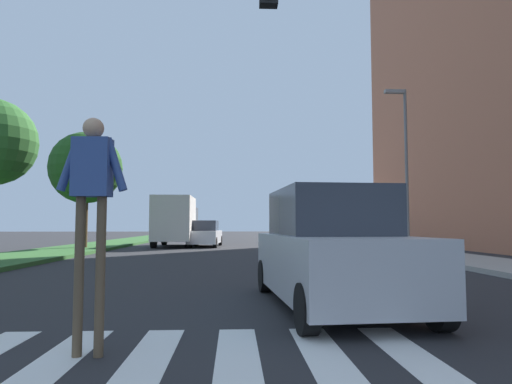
% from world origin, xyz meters
% --- Properties ---
extents(ground_plane, '(140.00, 140.00, 0.00)m').
position_xyz_m(ground_plane, '(0.00, 30.00, 0.00)').
color(ground_plane, '#262628').
extents(crosswalk, '(4.95, 2.20, 0.01)m').
position_xyz_m(crosswalk, '(0.00, 6.21, 0.00)').
color(crosswalk, silver).
rests_on(crosswalk, ground_plane).
extents(median_strip, '(3.62, 64.00, 0.15)m').
position_xyz_m(median_strip, '(-8.05, 28.00, 0.07)').
color(median_strip, '#2D5B28').
rests_on(median_strip, ground_plane).
extents(tree_far, '(3.92, 3.92, 6.31)m').
position_xyz_m(tree_far, '(-7.76, 26.64, 4.48)').
color(tree_far, '#4C3823').
rests_on(tree_far, median_strip).
extents(sidewalk_right, '(3.00, 64.00, 0.15)m').
position_xyz_m(sidewalk_right, '(8.83, 28.00, 0.07)').
color(sidewalk_right, '#9E9991').
rests_on(sidewalk_right, ground_plane).
extents(street_lamp_right, '(1.02, 0.24, 7.50)m').
position_xyz_m(street_lamp_right, '(8.23, 21.76, 4.59)').
color(street_lamp_right, slate).
rests_on(street_lamp_right, sidewalk_right).
extents(pedestrian_performer, '(0.75, 0.25, 2.49)m').
position_xyz_m(pedestrian_performer, '(-1.09, 6.15, 1.66)').
color(pedestrian_performer, brown).
rests_on(pedestrian_performer, ground_plane).
extents(suv_crossing, '(2.27, 4.73, 1.97)m').
position_xyz_m(suv_crossing, '(2.04, 8.92, 0.93)').
color(suv_crossing, '#B7B7BC').
rests_on(suv_crossing, ground_plane).
extents(sedan_midblock, '(2.04, 4.54, 1.64)m').
position_xyz_m(sedan_midblock, '(-1.41, 30.34, 0.76)').
color(sedan_midblock, silver).
rests_on(sedan_midblock, ground_plane).
extents(truck_box_delivery, '(2.40, 6.20, 3.10)m').
position_xyz_m(truck_box_delivery, '(-3.30, 30.59, 1.63)').
color(truck_box_delivery, '#474C51').
rests_on(truck_box_delivery, ground_plane).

